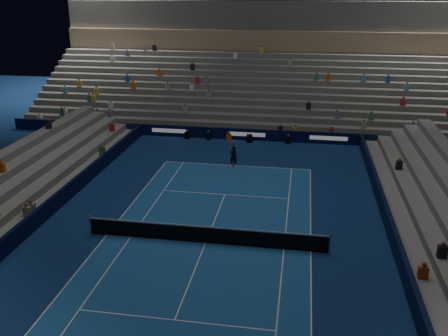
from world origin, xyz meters
TOP-DOWN VIEW (x-y plane):
  - ground at (0.00, 0.00)m, footprint 90.00×90.00m
  - court_surface at (0.00, 0.00)m, footprint 10.97×23.77m
  - sponsor_barrier_far at (0.00, 18.50)m, footprint 44.00×0.25m
  - sponsor_barrier_east at (9.70, 0.00)m, footprint 0.25×37.00m
  - sponsor_barrier_west at (-9.70, 0.00)m, footprint 0.25×37.00m
  - grandstand_main at (0.00, 27.90)m, footprint 44.00×15.20m
  - tennis_net at (0.00, 0.00)m, footprint 12.90×0.10m
  - tennis_player at (-0.23, 11.73)m, footprint 0.67×0.55m
  - broadcast_camera at (0.27, 17.94)m, footprint 0.58×0.98m

SIDE VIEW (x-z plane):
  - ground at x=0.00m, z-range 0.00..0.00m
  - court_surface at x=0.00m, z-range 0.00..0.01m
  - broadcast_camera at x=0.27m, z-range 0.01..0.64m
  - sponsor_barrier_far at x=0.00m, z-range 0.00..1.00m
  - sponsor_barrier_east at x=9.70m, z-range 0.00..1.00m
  - sponsor_barrier_west at x=-9.70m, z-range 0.00..1.00m
  - tennis_net at x=0.00m, z-range -0.05..1.05m
  - tennis_player at x=-0.23m, z-range 0.00..1.60m
  - grandstand_main at x=0.00m, z-range -2.22..8.98m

